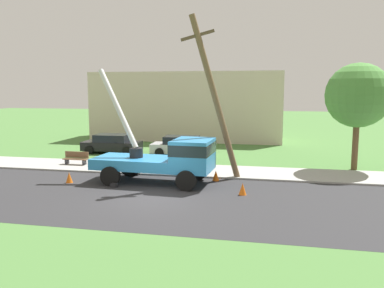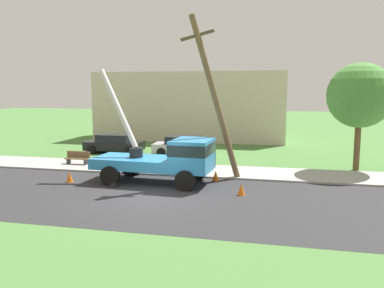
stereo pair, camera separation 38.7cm
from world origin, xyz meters
name	(u,v)px [view 1 (the left image)]	position (x,y,z in m)	size (l,w,h in m)	color
ground_plane	(202,155)	(0.00, 12.00, 0.00)	(120.00, 120.00, 0.00)	#477538
road_asphalt	(153,198)	(0.00, 0.00, 0.00)	(80.00, 8.80, 0.01)	#2B2B2D
sidewalk_strip	(184,170)	(0.00, 6.11, 0.05)	(80.00, 3.42, 0.10)	#9E9E99
utility_truck	(169,157)	(-0.02, 2.78, 1.41)	(6.75, 3.21, 5.98)	#2D84C6
leaning_utility_pole	(215,97)	(2.14, 4.19, 4.47)	(3.12, 1.56, 8.71)	brown
traffic_cone_ahead	(243,189)	(3.91, 1.32, 0.28)	(0.36, 0.36, 0.56)	orange
traffic_cone_behind	(69,177)	(-5.16, 1.86, 0.28)	(0.36, 0.36, 0.56)	orange
traffic_cone_curbside	(216,176)	(2.27, 3.90, 0.28)	(0.36, 0.36, 0.56)	orange
parked_sedan_black	(112,144)	(-6.87, 11.47, 0.71)	(4.48, 2.16, 1.42)	black
parked_sedan_silver	(182,146)	(-1.40, 11.44, 0.71)	(4.45, 2.11, 1.42)	#B7B7BF
park_bench	(76,159)	(-7.06, 6.17, 0.46)	(1.60, 0.45, 0.90)	brown
roadside_tree_near	(358,96)	(10.06, 8.55, 4.46)	(3.83, 3.83, 6.40)	brown
lowrise_building_backdrop	(188,106)	(-3.06, 21.22, 3.20)	(18.00, 6.00, 6.40)	beige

